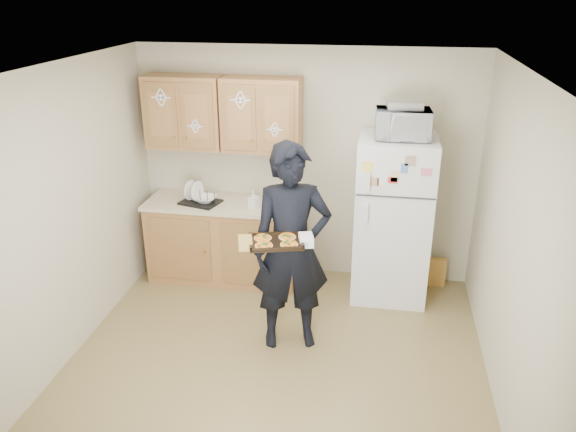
{
  "coord_description": "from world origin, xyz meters",
  "views": [
    {
      "loc": [
        0.79,
        -3.92,
        3.07
      ],
      "look_at": [
        0.04,
        0.45,
        1.22
      ],
      "focal_mm": 35.0,
      "sensor_mm": 36.0,
      "label": 1
    }
  ],
  "objects_px": {
    "person": "(292,249)",
    "dish_rack": "(200,196)",
    "microwave": "(403,124)",
    "baking_tray": "(276,243)",
    "refrigerator": "(392,219)"
  },
  "relations": [
    {
      "from": "microwave",
      "to": "dish_rack",
      "type": "bearing_deg",
      "value": 175.93
    },
    {
      "from": "refrigerator",
      "to": "person",
      "type": "distance_m",
      "value": 1.36
    },
    {
      "from": "person",
      "to": "dish_rack",
      "type": "height_order",
      "value": "person"
    },
    {
      "from": "person",
      "to": "microwave",
      "type": "relative_size",
      "value": 3.7
    },
    {
      "from": "refrigerator",
      "to": "dish_rack",
      "type": "relative_size",
      "value": 4.3
    },
    {
      "from": "refrigerator",
      "to": "microwave",
      "type": "xyz_separation_m",
      "value": [
        0.02,
        -0.05,
        0.99
      ]
    },
    {
      "from": "refrigerator",
      "to": "baking_tray",
      "type": "bearing_deg",
      "value": -125.6
    },
    {
      "from": "baking_tray",
      "to": "refrigerator",
      "type": "bearing_deg",
      "value": 38.64
    },
    {
      "from": "person",
      "to": "baking_tray",
      "type": "relative_size",
      "value": 4.36
    },
    {
      "from": "person",
      "to": "microwave",
      "type": "distance_m",
      "value": 1.61
    },
    {
      "from": "refrigerator",
      "to": "dish_rack",
      "type": "xyz_separation_m",
      "value": [
        -2.02,
        -0.02,
        0.13
      ]
    },
    {
      "from": "refrigerator",
      "to": "microwave",
      "type": "distance_m",
      "value": 0.99
    },
    {
      "from": "person",
      "to": "dish_rack",
      "type": "xyz_separation_m",
      "value": [
        -1.15,
        1.02,
        0.04
      ]
    },
    {
      "from": "person",
      "to": "dish_rack",
      "type": "distance_m",
      "value": 1.54
    },
    {
      "from": "refrigerator",
      "to": "baking_tray",
      "type": "distance_m",
      "value": 1.66
    }
  ]
}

